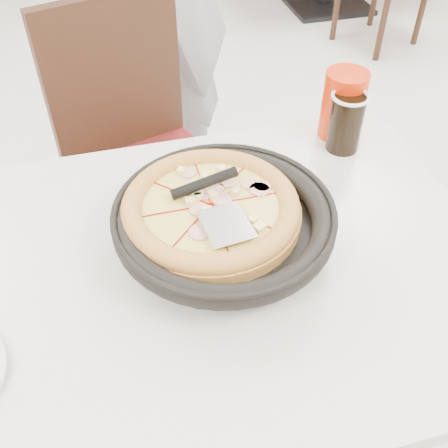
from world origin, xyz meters
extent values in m
plane|color=#B9B9B4|center=(0.00, 0.00, 0.00)|extent=(7.00, 7.00, 0.00)
cylinder|color=black|center=(0.08, -0.31, 0.77)|extent=(0.11, 0.11, 0.04)
cylinder|color=black|center=(0.12, -0.30, 0.79)|extent=(0.36, 0.36, 0.01)
cylinder|color=#B9823D|center=(0.10, -0.28, 0.81)|extent=(0.36, 0.36, 0.02)
cube|color=silver|center=(0.11, -0.35, 0.84)|extent=(0.09, 0.11, 0.00)
cylinder|color=black|center=(0.47, -0.08, 0.81)|extent=(0.08, 0.08, 0.13)
cylinder|color=#B81F04|center=(0.48, -0.02, 0.83)|extent=(0.10, 0.10, 0.16)
camera|label=1|loc=(-0.06, -0.98, 1.47)|focal=42.00mm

